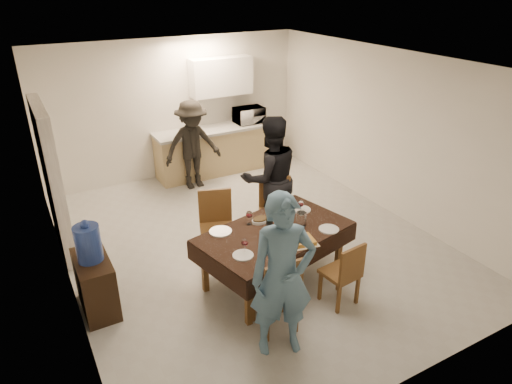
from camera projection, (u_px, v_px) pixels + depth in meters
floor at (250, 241)px, 6.78m from camera, size 5.00×6.00×0.02m
ceiling at (249, 62)px, 5.66m from camera, size 5.00×6.00×0.02m
wall_back at (175, 109)px, 8.59m from camera, size 5.00×0.02×2.60m
wall_front at (418, 274)px, 3.85m from camera, size 5.00×0.02×2.60m
wall_left at (55, 199)px, 5.13m from camera, size 0.02×6.00×2.60m
wall_right at (387, 132)px, 7.31m from camera, size 0.02×6.00×2.60m
stub_partition at (52, 180)px, 6.22m from camera, size 0.15×1.40×2.10m
kitchen_base_cabinet at (213, 152)px, 8.97m from camera, size 2.20×0.60×0.86m
kitchen_worktop at (212, 130)px, 8.78m from camera, size 2.24×0.64×0.05m
upper_cabinet at (221, 76)px, 8.60m from camera, size 1.20×0.34×0.70m
dining_table at (275, 233)px, 5.64m from camera, size 2.06×1.48×0.73m
chair_near_left at (279, 288)px, 4.82m from camera, size 0.47×0.47×0.52m
chair_near_right at (345, 269)px, 5.26m from camera, size 0.42×0.43×0.46m
chair_far_left at (220, 225)px, 6.00m from camera, size 0.57×0.59×0.54m
chair_far_right at (278, 209)px, 6.39m from camera, size 0.62×0.65×0.54m
console at (96, 284)px, 5.28m from camera, size 0.37×0.74×0.69m
water_jug at (88, 243)px, 5.04m from camera, size 0.28×0.28×0.43m
wine_bottle at (270, 218)px, 5.57m from camera, size 0.08×0.08×0.33m
water_pitcher at (301, 219)px, 5.70m from camera, size 0.12×0.12×0.19m
savoury_tart at (299, 241)px, 5.36m from camera, size 0.46×0.38×0.05m
salad_bowl at (288, 217)px, 5.88m from camera, size 0.17×0.17×0.07m
mushroom_dish at (260, 221)px, 5.82m from camera, size 0.21×0.21×0.04m
wine_glass_a at (245, 246)px, 5.15m from camera, size 0.08×0.08×0.18m
wine_glass_b at (301, 206)px, 6.02m from camera, size 0.08×0.08×0.18m
wine_glass_c at (249, 218)px, 5.73m from camera, size 0.08×0.08×0.19m
plate_near_left at (243, 255)px, 5.12m from camera, size 0.24×0.24×0.01m
plate_near_right at (329, 229)px, 5.65m from camera, size 0.25×0.25×0.01m
plate_far_left at (220, 231)px, 5.60m from camera, size 0.28×0.28×0.02m
plate_far_right at (302, 210)px, 6.12m from camera, size 0.25×0.25×0.01m
microwave at (249, 115)px, 9.06m from camera, size 0.57×0.38×0.31m
person_near at (282, 277)px, 4.48m from camera, size 0.76×0.61×1.79m
person_far at (270, 178)px, 6.61m from camera, size 0.96×0.78×1.84m
person_kitchen at (193, 145)px, 8.20m from camera, size 1.05×0.60×1.63m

